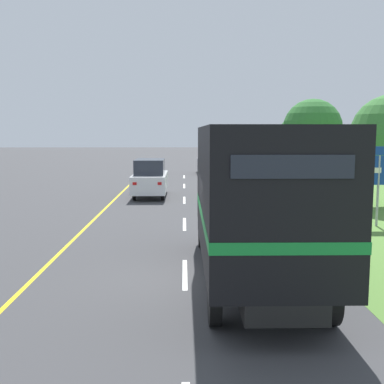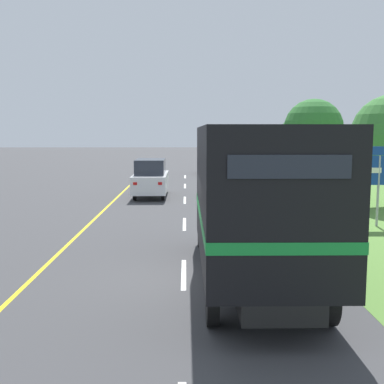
% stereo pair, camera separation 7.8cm
% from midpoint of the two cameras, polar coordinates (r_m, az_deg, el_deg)
% --- Properties ---
extents(ground_plane, '(200.00, 200.00, 0.00)m').
position_cam_midpoint_polar(ground_plane, '(11.82, -0.81, -10.39)').
color(ground_plane, '#3D3D3F').
extents(edge_line_yellow, '(0.12, 60.89, 0.01)m').
position_cam_midpoint_polar(edge_line_yellow, '(25.96, -8.97, -0.82)').
color(edge_line_yellow, yellow).
rests_on(edge_line_yellow, ground).
extents(centre_dash_near, '(0.12, 2.60, 0.01)m').
position_cam_midpoint_polar(centre_dash_near, '(12.31, -0.80, -9.65)').
color(centre_dash_near, white).
rests_on(centre_dash_near, ground).
extents(centre_dash_mid_a, '(0.12, 2.60, 0.01)m').
position_cam_midpoint_polar(centre_dash_mid_a, '(18.73, -0.78, -3.80)').
color(centre_dash_mid_a, white).
rests_on(centre_dash_mid_a, ground).
extents(centre_dash_mid_b, '(0.12, 2.60, 0.01)m').
position_cam_midpoint_polar(centre_dash_mid_b, '(25.24, -0.77, -0.96)').
color(centre_dash_mid_b, white).
rests_on(centre_dash_mid_b, ground).
extents(centre_dash_far, '(0.12, 2.60, 0.01)m').
position_cam_midpoint_polar(centre_dash_far, '(31.79, -0.77, 0.72)').
color(centre_dash_far, white).
rests_on(centre_dash_far, ground).
extents(centre_dash_farthest, '(0.12, 2.60, 0.01)m').
position_cam_midpoint_polar(centre_dash_farthest, '(38.35, -0.76, 1.83)').
color(centre_dash_farthest, white).
rests_on(centre_dash_farthest, ground).
extents(horse_trailer_truck, '(2.51, 8.21, 3.67)m').
position_cam_midpoint_polar(horse_trailer_truck, '(11.18, 7.47, -0.75)').
color(horse_trailer_truck, black).
rests_on(horse_trailer_truck, ground).
extents(lead_car_white, '(1.80, 4.56, 2.08)m').
position_cam_midpoint_polar(lead_car_white, '(26.52, -4.83, 1.66)').
color(lead_car_white, black).
rests_on(lead_car_white, ground).
extents(lead_car_silver_ahead, '(1.80, 4.18, 2.04)m').
position_cam_midpoint_polar(lead_car_silver_ahead, '(41.34, 2.08, 3.62)').
color(lead_car_silver_ahead, black).
rests_on(lead_car_silver_ahead, ground).
extents(highway_sign, '(1.87, 0.09, 3.02)m').
position_cam_midpoint_polar(highway_sign, '(19.12, 19.68, 2.02)').
color(highway_sign, '#9E9EA3').
rests_on(highway_sign, ground).
extents(roadside_tree_mid, '(3.78, 3.78, 5.67)m').
position_cam_midpoint_polar(roadside_tree_mid, '(32.20, 14.26, 7.28)').
color(roadside_tree_mid, brown).
rests_on(roadside_tree_mid, ground).
extents(roadside_tree_far, '(2.89, 2.89, 4.80)m').
position_cam_midpoint_polar(roadside_tree_far, '(37.99, 12.57, 6.65)').
color(roadside_tree_far, '#4C3823').
rests_on(roadside_tree_far, ground).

